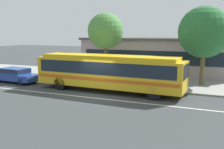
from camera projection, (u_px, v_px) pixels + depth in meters
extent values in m
plane|color=#383C3E|center=(96.00, 95.00, 18.77)|extent=(120.00, 120.00, 0.00)
cube|color=#979991|center=(128.00, 79.00, 24.97)|extent=(60.00, 8.00, 0.12)
cube|color=silver|center=(91.00, 98.00, 18.04)|extent=(56.00, 0.16, 0.01)
cube|color=gold|center=(108.00, 72.00, 19.77)|extent=(11.51, 2.82, 2.08)
cube|color=gold|center=(108.00, 57.00, 19.59)|extent=(10.58, 2.50, 0.24)
cube|color=#19232D|center=(108.00, 67.00, 19.71)|extent=(10.82, 2.82, 0.92)
cube|color=#CB5A14|center=(108.00, 77.00, 19.83)|extent=(11.28, 2.84, 0.24)
cube|color=#19232D|center=(185.00, 71.00, 17.33)|extent=(0.20, 2.13, 1.00)
cylinder|color=black|center=(162.00, 87.00, 19.24)|extent=(1.01, 0.32, 1.00)
cylinder|color=black|center=(154.00, 93.00, 17.34)|extent=(1.01, 0.32, 1.00)
cylinder|color=black|center=(75.00, 79.00, 22.41)|extent=(1.01, 0.32, 1.00)
cylinder|color=black|center=(60.00, 83.00, 20.51)|extent=(1.01, 0.32, 1.00)
cube|color=navy|center=(17.00, 77.00, 23.55)|extent=(4.44, 2.14, 0.55)
cube|color=#1F3F93|center=(15.00, 71.00, 23.56)|extent=(2.53, 1.79, 0.50)
cube|color=#19232D|center=(15.00, 70.00, 23.56)|extent=(2.57, 1.81, 0.32)
cylinder|color=black|center=(35.00, 79.00, 23.64)|extent=(0.65, 0.27, 0.64)
cylinder|color=black|center=(21.00, 82.00, 22.23)|extent=(0.65, 0.27, 0.64)
cylinder|color=black|center=(12.00, 76.00, 24.93)|extent=(0.65, 0.27, 0.64)
cylinder|color=#6D6052|center=(156.00, 80.00, 21.45)|extent=(0.14, 0.14, 0.91)
cylinder|color=#6D6052|center=(154.00, 80.00, 21.60)|extent=(0.14, 0.14, 0.91)
cylinder|color=#C63A3B|center=(155.00, 71.00, 21.41)|extent=(0.48, 0.48, 0.59)
sphere|color=tan|center=(155.00, 66.00, 21.35)|extent=(0.21, 0.21, 0.21)
cylinder|color=#363C2C|center=(105.00, 77.00, 23.25)|extent=(0.14, 0.14, 0.82)
cylinder|color=#363C2C|center=(105.00, 77.00, 23.40)|extent=(0.14, 0.14, 0.82)
cylinder|color=#544952|center=(105.00, 69.00, 23.21)|extent=(0.47, 0.47, 0.64)
sphere|color=tan|center=(105.00, 64.00, 23.14)|extent=(0.22, 0.22, 0.22)
cylinder|color=navy|center=(144.00, 79.00, 21.93)|extent=(0.14, 0.14, 0.92)
cylinder|color=navy|center=(145.00, 79.00, 21.80)|extent=(0.14, 0.14, 0.92)
cylinder|color=#435358|center=(145.00, 70.00, 21.74)|extent=(0.48, 0.48, 0.63)
sphere|color=#BAB191|center=(145.00, 65.00, 21.67)|extent=(0.24, 0.24, 0.24)
cylinder|color=brown|center=(106.00, 61.00, 24.94)|extent=(0.28, 0.28, 3.30)
sphere|color=#4B8741|center=(106.00, 31.00, 24.49)|extent=(3.34, 3.34, 3.34)
cylinder|color=brown|center=(202.00, 68.00, 21.59)|extent=(0.37, 0.37, 2.88)
sphere|color=#2B6B35|center=(204.00, 32.00, 21.13)|extent=(4.17, 4.17, 4.17)
cube|color=#A99294|center=(158.00, 57.00, 28.94)|extent=(15.72, 6.48, 3.64)
cube|color=#19232D|center=(151.00, 57.00, 25.95)|extent=(14.46, 0.04, 1.31)
cube|color=#4F4B44|center=(159.00, 39.00, 28.63)|extent=(16.12, 6.88, 0.24)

